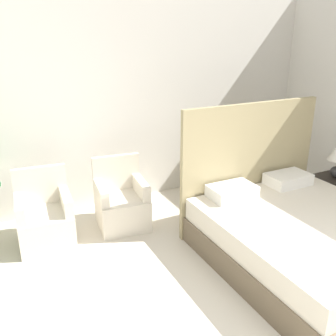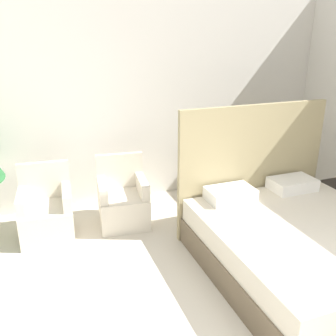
# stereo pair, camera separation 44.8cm
# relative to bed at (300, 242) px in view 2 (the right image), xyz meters

# --- Properties ---
(wall_back) EXTENTS (10.00, 0.06, 2.90)m
(wall_back) POSITION_rel_bed_xyz_m (-1.02, 2.39, 1.13)
(wall_back) COLOR silver
(wall_back) RESTS_ON ground_plane
(bed) EXTENTS (1.92, 2.13, 1.56)m
(bed) POSITION_rel_bed_xyz_m (0.00, 0.00, 0.00)
(bed) COLOR brown
(bed) RESTS_ON ground_plane
(armchair_near_window_left) EXTENTS (0.65, 0.65, 0.86)m
(armchair_near_window_left) POSITION_rel_bed_xyz_m (-2.40, 1.61, -0.04)
(armchair_near_window_left) COLOR beige
(armchair_near_window_left) RESTS_ON ground_plane
(armchair_near_window_right) EXTENTS (0.67, 0.67, 0.86)m
(armchair_near_window_right) POSITION_rel_bed_xyz_m (-1.46, 1.61, -0.04)
(armchair_near_window_right) COLOR beige
(armchair_near_window_right) RESTS_ON ground_plane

